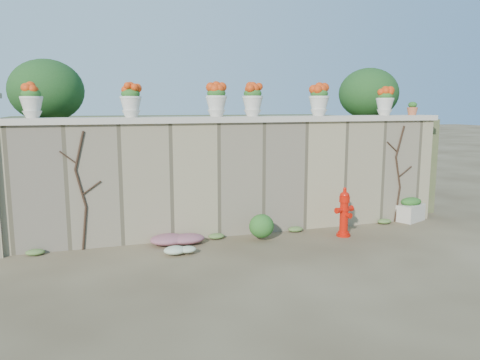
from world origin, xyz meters
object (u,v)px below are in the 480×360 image
object	(u,v)px
planter_box	(411,210)
terracotta_pot	(412,109)
fire_hydrant	(344,212)
urn_pot_0	(31,101)

from	to	relation	value
planter_box	terracotta_pot	size ratio (longest dim) A/B	2.61
planter_box	terracotta_pot	xyz separation A→B (m)	(0.10, 0.25, 2.00)
fire_hydrant	planter_box	world-z (taller)	fire_hydrant
urn_pot_0	terracotta_pot	xyz separation A→B (m)	(6.97, 0.00, -0.15)
fire_hydrant	planter_box	bearing A→B (deg)	1.06
fire_hydrant	urn_pot_0	xyz separation A→B (m)	(-5.03, 0.81, 1.92)
planter_box	urn_pot_0	size ratio (longest dim) A/B	1.24
terracotta_pot	fire_hydrant	bearing A→B (deg)	-157.26
planter_box	urn_pot_0	distance (m)	7.20
urn_pot_0	terracotta_pot	distance (m)	6.97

